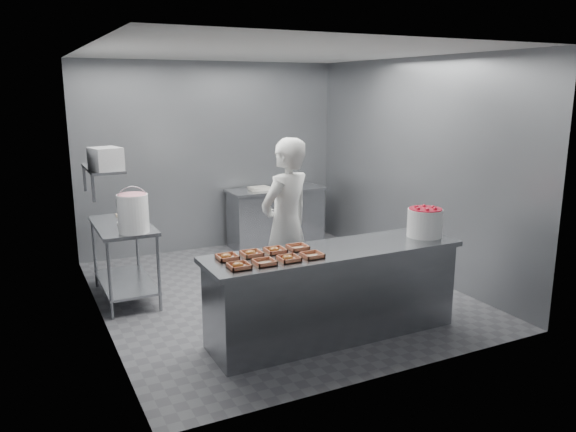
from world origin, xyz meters
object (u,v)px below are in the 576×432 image
object	(u,v)px
tray_1	(264,262)
tray_6	(275,250)
back_counter	(276,217)
appliance	(106,159)
tray_0	(239,266)
glaze_bucket	(133,212)
tray_2	(288,258)
strawberry_tub	(425,221)
tray_7	(298,247)
worker	(286,226)
service_counter	(334,292)
tray_4	(227,257)
prep_table	(124,250)
tray_3	(312,255)
tray_5	(251,253)

from	to	relation	value
tray_1	tray_6	size ratio (longest dim) A/B	1.00
back_counter	tray_1	bearing A→B (deg)	-116.72
back_counter	appliance	world-z (taller)	appliance
tray_0	glaze_bucket	distance (m)	1.76
tray_2	strawberry_tub	xyz separation A→B (m)	(1.65, 0.13, 0.14)
tray_7	strawberry_tub	world-z (taller)	strawberry_tub
glaze_bucket	worker	bearing A→B (deg)	-24.44
tray_2	glaze_bucket	distance (m)	1.96
service_counter	appliance	xyz separation A→B (m)	(-1.82, 1.68, 1.23)
tray_2	glaze_bucket	bearing A→B (deg)	121.99
tray_4	glaze_bucket	world-z (taller)	glaze_bucket
tray_1	strawberry_tub	size ratio (longest dim) A/B	0.52
prep_table	back_counter	distance (m)	2.87
tray_1	appliance	size ratio (longest dim) A/B	0.58
service_counter	worker	world-z (taller)	worker
tray_2	tray_7	bearing A→B (deg)	49.90
prep_table	worker	bearing A→B (deg)	-36.04
appliance	glaze_bucket	bearing A→B (deg)	-51.55
tray_2	worker	xyz separation A→B (m)	(0.46, 0.98, 0.03)
prep_table	tray_1	bearing A→B (deg)	-68.11
tray_4	tray_6	world-z (taller)	same
prep_table	tray_3	xyz separation A→B (m)	(1.32, -2.09, 0.33)
service_counter	prep_table	size ratio (longest dim) A/B	2.17
tray_3	tray_5	xyz separation A→B (m)	(-0.48, 0.29, 0.00)
tray_5	prep_table	bearing A→B (deg)	114.91
tray_5	appliance	world-z (taller)	appliance
service_counter	strawberry_tub	bearing A→B (deg)	-0.89
tray_7	worker	bearing A→B (deg)	72.72
tray_7	glaze_bucket	xyz separation A→B (m)	(-1.28, 1.37, 0.20)
tray_4	tray_3	bearing A→B (deg)	-21.76
tray_4	tray_5	xyz separation A→B (m)	(0.24, 0.00, 0.00)
glaze_bucket	appliance	xyz separation A→B (m)	(-0.22, 0.17, 0.57)
prep_table	glaze_bucket	size ratio (longest dim) A/B	2.38
tray_0	strawberry_tub	world-z (taller)	strawberry_tub
worker	tray_3	bearing A→B (deg)	54.84
tray_1	strawberry_tub	bearing A→B (deg)	3.86
prep_table	service_counter	bearing A→B (deg)	-49.76
strawberry_tub	glaze_bucket	distance (m)	3.09
tray_2	strawberry_tub	world-z (taller)	strawberry_tub
service_counter	tray_0	xyz separation A→B (m)	(-1.05, -0.14, 0.47)
service_counter	appliance	distance (m)	2.77
tray_1	tray_5	distance (m)	0.29
tray_2	prep_table	bearing A→B (deg)	117.25
prep_table	tray_5	xyz separation A→B (m)	(0.84, -1.81, 0.33)
tray_7	worker	world-z (taller)	worker
prep_table	worker	distance (m)	1.93
prep_table	tray_5	world-z (taller)	tray_5
tray_6	tray_5	bearing A→B (deg)	180.00
tray_2	tray_5	size ratio (longest dim) A/B	1.00
back_counter	worker	world-z (taller)	worker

